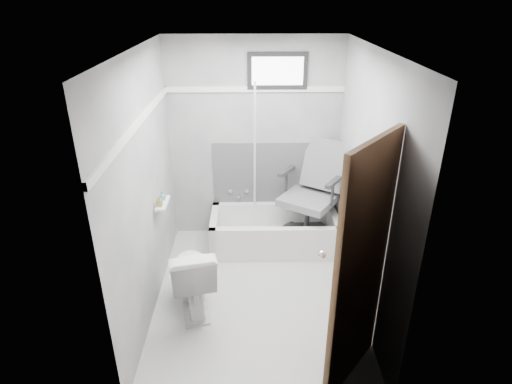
{
  "coord_description": "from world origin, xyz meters",
  "views": [
    {
      "loc": [
        -0.06,
        -3.49,
        2.82
      ],
      "look_at": [
        0.0,
        0.35,
        1.0
      ],
      "focal_mm": 30.0,
      "sensor_mm": 36.0,
      "label": 1
    }
  ],
  "objects_px": {
    "office_chair": "(308,193)",
    "door": "(410,298)",
    "bathtub": "(274,231)",
    "soap_bottle_a": "(159,201)",
    "toilet": "(192,276)",
    "soap_bottle_b": "(162,195)"
  },
  "relations": [
    {
      "from": "soap_bottle_a",
      "to": "bathtub",
      "type": "bearing_deg",
      "value": 30.89
    },
    {
      "from": "office_chair",
      "to": "bathtub",
      "type": "bearing_deg",
      "value": -143.78
    },
    {
      "from": "toilet",
      "to": "soap_bottle_a",
      "type": "height_order",
      "value": "soap_bottle_a"
    },
    {
      "from": "toilet",
      "to": "soap_bottle_b",
      "type": "distance_m",
      "value": 0.86
    },
    {
      "from": "soap_bottle_a",
      "to": "soap_bottle_b",
      "type": "height_order",
      "value": "soap_bottle_a"
    },
    {
      "from": "bathtub",
      "to": "toilet",
      "type": "bearing_deg",
      "value": -127.91
    },
    {
      "from": "soap_bottle_b",
      "to": "door",
      "type": "bearing_deg",
      "value": -40.7
    },
    {
      "from": "office_chair",
      "to": "door",
      "type": "bearing_deg",
      "value": -46.72
    },
    {
      "from": "bathtub",
      "to": "door",
      "type": "xyz_separation_m",
      "value": [
        0.75,
        -2.21,
        0.79
      ]
    },
    {
      "from": "toilet",
      "to": "bathtub",
      "type": "bearing_deg",
      "value": -140.97
    },
    {
      "from": "soap_bottle_b",
      "to": "bathtub",
      "type": "bearing_deg",
      "value": 25.56
    },
    {
      "from": "toilet",
      "to": "soap_bottle_b",
      "type": "relative_size",
      "value": 8.04
    },
    {
      "from": "soap_bottle_b",
      "to": "office_chair",
      "type": "bearing_deg",
      "value": 20.26
    },
    {
      "from": "door",
      "to": "soap_bottle_b",
      "type": "distance_m",
      "value": 2.53
    },
    {
      "from": "door",
      "to": "soap_bottle_b",
      "type": "bearing_deg",
      "value": 139.3
    },
    {
      "from": "office_chair",
      "to": "soap_bottle_b",
      "type": "relative_size",
      "value": 12.54
    },
    {
      "from": "toilet",
      "to": "door",
      "type": "distance_m",
      "value": 2.05
    },
    {
      "from": "door",
      "to": "soap_bottle_a",
      "type": "height_order",
      "value": "door"
    },
    {
      "from": "bathtub",
      "to": "soap_bottle_a",
      "type": "distance_m",
      "value": 1.56
    },
    {
      "from": "bathtub",
      "to": "door",
      "type": "bearing_deg",
      "value": -71.19
    },
    {
      "from": "office_chair",
      "to": "soap_bottle_a",
      "type": "distance_m",
      "value": 1.73
    },
    {
      "from": "toilet",
      "to": "soap_bottle_a",
      "type": "bearing_deg",
      "value": -63.67
    }
  ]
}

